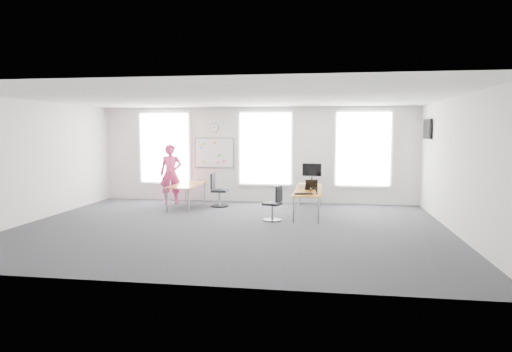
% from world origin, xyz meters
% --- Properties ---
extents(floor, '(10.00, 10.00, 0.00)m').
position_xyz_m(floor, '(0.00, 0.00, 0.00)').
color(floor, '#242428').
rests_on(floor, ground).
extents(ceiling, '(10.00, 10.00, 0.00)m').
position_xyz_m(ceiling, '(0.00, 0.00, 3.00)').
color(ceiling, white).
rests_on(ceiling, ground).
extents(wall_back, '(10.00, 0.00, 10.00)m').
position_xyz_m(wall_back, '(0.00, 4.00, 1.50)').
color(wall_back, silver).
rests_on(wall_back, ground).
extents(wall_front, '(10.00, 0.00, 10.00)m').
position_xyz_m(wall_front, '(0.00, -4.00, 1.50)').
color(wall_front, silver).
rests_on(wall_front, ground).
extents(wall_left, '(0.00, 10.00, 10.00)m').
position_xyz_m(wall_left, '(-5.00, 0.00, 1.50)').
color(wall_left, silver).
rests_on(wall_left, ground).
extents(wall_right, '(0.00, 10.00, 10.00)m').
position_xyz_m(wall_right, '(5.00, 0.00, 1.50)').
color(wall_right, silver).
rests_on(wall_right, ground).
extents(window_left, '(1.60, 0.06, 2.20)m').
position_xyz_m(window_left, '(-3.00, 3.97, 1.70)').
color(window_left, silver).
rests_on(window_left, wall_back).
extents(window_mid, '(1.60, 0.06, 2.20)m').
position_xyz_m(window_mid, '(0.30, 3.97, 1.70)').
color(window_mid, silver).
rests_on(window_mid, wall_back).
extents(window_right, '(1.60, 0.06, 2.20)m').
position_xyz_m(window_right, '(3.30, 3.97, 1.70)').
color(window_right, silver).
rests_on(window_right, wall_back).
extents(desk_right, '(0.73, 2.72, 0.66)m').
position_xyz_m(desk_right, '(1.72, 2.14, 0.62)').
color(desk_right, orange).
rests_on(desk_right, ground).
extents(desk_left, '(0.74, 1.86, 0.68)m').
position_xyz_m(desk_left, '(-1.86, 2.67, 0.62)').
color(desk_left, orange).
rests_on(desk_left, ground).
extents(chair_right, '(0.50, 0.49, 0.89)m').
position_xyz_m(chair_right, '(0.92, 0.99, 0.39)').
color(chair_right, black).
rests_on(chair_right, ground).
extents(chair_left, '(0.53, 0.53, 0.98)m').
position_xyz_m(chair_left, '(-0.99, 2.90, 0.43)').
color(chair_left, black).
rests_on(chair_left, ground).
extents(person, '(0.76, 0.60, 1.84)m').
position_xyz_m(person, '(-2.56, 3.25, 0.92)').
color(person, '#E83479').
rests_on(person, ground).
extents(whiteboard, '(1.20, 0.03, 0.90)m').
position_xyz_m(whiteboard, '(-1.35, 3.97, 1.55)').
color(whiteboard, silver).
rests_on(whiteboard, wall_back).
extents(wall_clock, '(0.30, 0.04, 0.30)m').
position_xyz_m(wall_clock, '(-1.35, 3.97, 2.35)').
color(wall_clock, gray).
rests_on(wall_clock, wall_back).
extents(tv, '(0.06, 0.90, 0.55)m').
position_xyz_m(tv, '(4.95, 3.00, 2.30)').
color(tv, black).
rests_on(tv, wall_right).
extents(keyboard, '(0.49, 0.26, 0.02)m').
position_xyz_m(keyboard, '(1.64, 1.15, 0.67)').
color(keyboard, black).
rests_on(keyboard, desk_right).
extents(mouse, '(0.09, 0.13, 0.05)m').
position_xyz_m(mouse, '(1.97, 1.23, 0.69)').
color(mouse, black).
rests_on(mouse, desk_right).
extents(lens_cap, '(0.06, 0.06, 0.01)m').
position_xyz_m(lens_cap, '(1.77, 1.40, 0.67)').
color(lens_cap, black).
rests_on(lens_cap, desk_right).
extents(headphones, '(0.20, 0.11, 0.12)m').
position_xyz_m(headphones, '(1.87, 1.66, 0.72)').
color(headphones, black).
rests_on(headphones, desk_right).
extents(laptop_sleeve, '(0.35, 0.28, 0.28)m').
position_xyz_m(laptop_sleeve, '(1.81, 2.04, 0.80)').
color(laptop_sleeve, black).
rests_on(laptop_sleeve, desk_right).
extents(paper_stack, '(0.39, 0.32, 0.12)m').
position_xyz_m(paper_stack, '(1.64, 2.49, 0.72)').
color(paper_stack, beige).
rests_on(paper_stack, desk_right).
extents(monitor, '(0.57, 0.23, 0.63)m').
position_xyz_m(monitor, '(1.78, 3.29, 1.04)').
color(monitor, black).
rests_on(monitor, desk_right).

